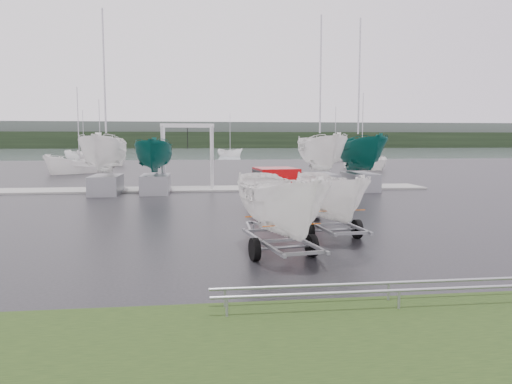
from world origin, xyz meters
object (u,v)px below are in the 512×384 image
at_px(pickup_truck, 280,189).
at_px(boat_hoist, 188,147).
at_px(trailer_hitched, 332,156).
at_px(trailer_parked, 282,151).

distance_m(pickup_truck, boat_hoist, 10.76).
distance_m(pickup_truck, trailer_hitched, 6.50).
relative_size(trailer_parked, boat_hoist, 1.27).
distance_m(trailer_hitched, boat_hoist, 16.73).
xyz_separation_m(trailer_hitched, trailer_parked, (-2.04, -2.34, 0.22)).
bearing_deg(pickup_truck, trailer_hitched, -90.00).
height_order(trailer_hitched, boat_hoist, trailer_hitched).
distance_m(trailer_hitched, trailer_parked, 3.11).
height_order(trailer_parked, boat_hoist, trailer_parked).
bearing_deg(pickup_truck, boat_hoist, 107.45).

